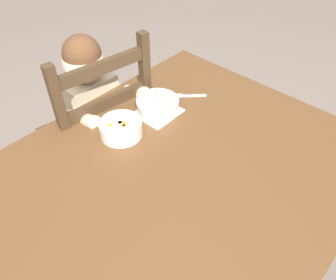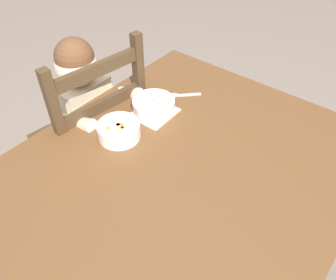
{
  "view_description": "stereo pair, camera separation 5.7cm",
  "coord_description": "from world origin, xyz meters",
  "px_view_note": "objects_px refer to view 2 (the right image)",
  "views": [
    {
      "loc": [
        -0.56,
        -0.48,
        1.55
      ],
      "look_at": [
        0.04,
        0.08,
        0.79
      ],
      "focal_mm": 35.73,
      "sensor_mm": 36.0,
      "label": 1
    },
    {
      "loc": [
        -0.6,
        -0.44,
        1.55
      ],
      "look_at": [
        0.04,
        0.08,
        0.79
      ],
      "focal_mm": 35.73,
      "sensor_mm": 36.0,
      "label": 2
    }
  ],
  "objects_px": {
    "child_figure": "(90,111)",
    "spoon": "(179,95)",
    "dining_chair": "(93,140)",
    "bowl_of_peas": "(154,105)",
    "bowl_of_carrots": "(119,130)",
    "dining_table": "(178,187)"
  },
  "relations": [
    {
      "from": "bowl_of_carrots",
      "to": "child_figure",
      "type": "bearing_deg",
      "value": 71.83
    },
    {
      "from": "dining_table",
      "to": "child_figure",
      "type": "height_order",
      "value": "child_figure"
    },
    {
      "from": "dining_table",
      "to": "bowl_of_carrots",
      "type": "distance_m",
      "value": 0.29
    },
    {
      "from": "child_figure",
      "to": "bowl_of_peas",
      "type": "relative_size",
      "value": 5.91
    },
    {
      "from": "bowl_of_peas",
      "to": "spoon",
      "type": "xyz_separation_m",
      "value": [
        0.14,
        -0.01,
        -0.02
      ]
    },
    {
      "from": "dining_chair",
      "to": "bowl_of_peas",
      "type": "relative_size",
      "value": 6.01
    },
    {
      "from": "dining_chair",
      "to": "bowl_of_peas",
      "type": "distance_m",
      "value": 0.42
    },
    {
      "from": "dining_table",
      "to": "dining_chair",
      "type": "bearing_deg",
      "value": 82.03
    },
    {
      "from": "bowl_of_peas",
      "to": "bowl_of_carrots",
      "type": "bearing_deg",
      "value": -179.98
    },
    {
      "from": "dining_chair",
      "to": "spoon",
      "type": "distance_m",
      "value": 0.48
    },
    {
      "from": "dining_table",
      "to": "spoon",
      "type": "relative_size",
      "value": 11.19
    },
    {
      "from": "dining_chair",
      "to": "bowl_of_carrots",
      "type": "relative_size",
      "value": 6.49
    },
    {
      "from": "dining_chair",
      "to": "spoon",
      "type": "height_order",
      "value": "dining_chair"
    },
    {
      "from": "bowl_of_peas",
      "to": "dining_chair",
      "type": "bearing_deg",
      "value": 109.07
    },
    {
      "from": "dining_chair",
      "to": "child_figure",
      "type": "bearing_deg",
      "value": -41.61
    },
    {
      "from": "child_figure",
      "to": "spoon",
      "type": "relative_size",
      "value": 8.74
    },
    {
      "from": "dining_table",
      "to": "child_figure",
      "type": "bearing_deg",
      "value": 81.21
    },
    {
      "from": "dining_chair",
      "to": "spoon",
      "type": "bearing_deg",
      "value": -51.68
    },
    {
      "from": "dining_chair",
      "to": "bowl_of_carrots",
      "type": "height_order",
      "value": "dining_chair"
    },
    {
      "from": "dining_table",
      "to": "bowl_of_peas",
      "type": "height_order",
      "value": "bowl_of_peas"
    },
    {
      "from": "child_figure",
      "to": "spoon",
      "type": "bearing_deg",
      "value": -51.93
    },
    {
      "from": "dining_chair",
      "to": "spoon",
      "type": "xyz_separation_m",
      "value": [
        0.25,
        -0.31,
        0.26
      ]
    }
  ]
}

